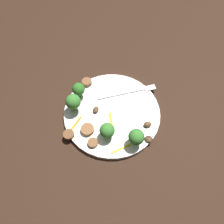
# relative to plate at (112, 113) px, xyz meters

# --- Properties ---
(ground_plane) EXTENTS (1.40, 1.40, 0.00)m
(ground_plane) POSITION_rel_plate_xyz_m (0.00, 0.00, -0.01)
(ground_plane) COLOR black
(plate) EXTENTS (0.28, 0.28, 0.01)m
(plate) POSITION_rel_plate_xyz_m (0.00, 0.00, 0.00)
(plate) COLOR white
(plate) RESTS_ON ground_plane
(fork) EXTENTS (0.17, 0.07, 0.00)m
(fork) POSITION_rel_plate_xyz_m (0.05, 0.07, 0.01)
(fork) COLOR silver
(fork) RESTS_ON plate
(broccoli_floret_0) EXTENTS (0.04, 0.04, 0.06)m
(broccoli_floret_0) POSITION_rel_plate_xyz_m (0.07, -0.09, 0.04)
(broccoli_floret_0) COLOR #408630
(broccoli_floret_0) RESTS_ON plate
(broccoli_floret_1) EXTENTS (0.04, 0.04, 0.06)m
(broccoli_floret_1) POSITION_rel_plate_xyz_m (-0.11, -0.00, 0.05)
(broccoli_floret_1) COLOR #408630
(broccoli_floret_1) RESTS_ON plate
(broccoli_floret_2) EXTENTS (0.04, 0.04, 0.05)m
(broccoli_floret_2) POSITION_rel_plate_xyz_m (-0.10, 0.05, 0.04)
(broccoli_floret_2) COLOR #347525
(broccoli_floret_2) RESTS_ON plate
(broccoli_floret_3) EXTENTS (0.04, 0.04, 0.05)m
(broccoli_floret_3) POSITION_rel_plate_xyz_m (-0.01, -0.07, 0.04)
(broccoli_floret_3) COLOR #408630
(broccoli_floret_3) RESTS_ON plate
(sausage_slice_0) EXTENTS (0.03, 0.03, 0.01)m
(sausage_slice_0) POSITION_rel_plate_xyz_m (-0.09, 0.09, 0.01)
(sausage_slice_0) COLOR brown
(sausage_slice_0) RESTS_ON plate
(sausage_slice_1) EXTENTS (0.04, 0.04, 0.01)m
(sausage_slice_1) POSITION_rel_plate_xyz_m (-0.06, -0.06, 0.01)
(sausage_slice_1) COLOR brown
(sausage_slice_1) RESTS_ON plate
(sausage_slice_2) EXTENTS (0.03, 0.03, 0.01)m
(sausage_slice_2) POSITION_rel_plate_xyz_m (-0.04, -0.10, 0.01)
(sausage_slice_2) COLOR brown
(sausage_slice_2) RESTS_ON plate
(sausage_slice_3) EXTENTS (0.04, 0.04, 0.01)m
(sausage_slice_3) POSITION_rel_plate_xyz_m (-0.11, -0.08, 0.01)
(sausage_slice_3) COLOR brown
(sausage_slice_3) RESTS_ON plate
(mushroom_0) EXTENTS (0.02, 0.03, 0.01)m
(mushroom_0) POSITION_rel_plate_xyz_m (-0.05, 0.00, 0.01)
(mushroom_0) COLOR #4C331E
(mushroom_0) RESTS_ON plate
(mushroom_1) EXTENTS (0.02, 0.02, 0.01)m
(mushroom_1) POSITION_rel_plate_xyz_m (0.10, -0.03, 0.01)
(mushroom_1) COLOR brown
(mushroom_1) RESTS_ON plate
(mushroom_2) EXTENTS (0.03, 0.03, 0.01)m
(mushroom_2) POSITION_rel_plate_xyz_m (0.10, -0.08, 0.01)
(mushroom_2) COLOR #422B19
(mushroom_2) RESTS_ON plate
(pepper_strip_0) EXTENTS (0.02, 0.05, 0.00)m
(pepper_strip_0) POSITION_rel_plate_xyz_m (0.00, -0.03, 0.01)
(pepper_strip_0) COLOR yellow
(pepper_strip_0) RESTS_ON plate
(pepper_strip_1) EXTENTS (0.05, 0.03, 0.00)m
(pepper_strip_1) POSITION_rel_plate_xyz_m (0.03, -0.11, 0.01)
(pepper_strip_1) COLOR yellow
(pepper_strip_1) RESTS_ON plate
(pepper_strip_2) EXTENTS (0.03, 0.05, 0.00)m
(pepper_strip_2) POSITION_rel_plate_xyz_m (-0.10, -0.05, 0.01)
(pepper_strip_2) COLOR orange
(pepper_strip_2) RESTS_ON plate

